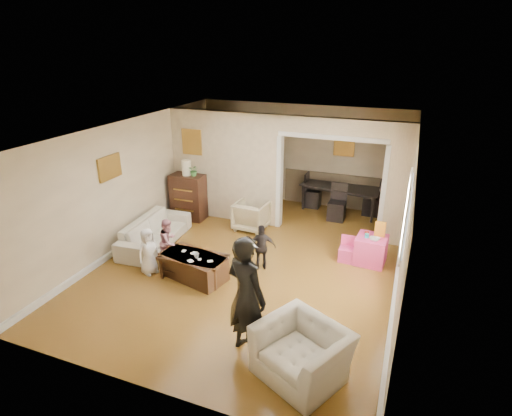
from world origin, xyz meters
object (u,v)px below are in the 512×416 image
at_px(coffee_cup, 196,256).
at_px(child_toddler, 262,247).
at_px(coffee_table, 194,267).
at_px(dresser, 188,197).
at_px(adult_person, 246,296).
at_px(dining_table, 342,198).
at_px(play_table, 371,250).
at_px(sofa, 155,232).
at_px(armchair_back, 251,216).
at_px(child_kneel_a, 149,251).
at_px(table_lamp, 186,168).
at_px(cyan_cup, 367,236).
at_px(armchair_front, 302,353).
at_px(child_kneel_b, 169,242).

xyz_separation_m(coffee_cup, child_toddler, (0.95, 0.80, -0.04)).
bearing_deg(coffee_table, dresser, 121.35).
relative_size(coffee_cup, adult_person, 0.05).
bearing_deg(dining_table, play_table, -60.64).
xyz_separation_m(sofa, dining_table, (3.36, 3.36, 0.06)).
xyz_separation_m(armchair_back, child_kneel_a, (-1.05, -2.51, 0.12)).
relative_size(dresser, dining_table, 0.56).
bearing_deg(dining_table, coffee_table, -107.28).
bearing_deg(table_lamp, coffee_table, -58.65).
bearing_deg(cyan_cup, play_table, 26.57).
distance_m(armchair_front, dresser, 5.61).
xyz_separation_m(play_table, dining_table, (-1.02, 2.51, 0.07)).
distance_m(coffee_cup, child_kneel_a, 0.96).
xyz_separation_m(armchair_back, table_lamp, (-1.66, 0.03, 0.96)).
xyz_separation_m(armchair_front, table_lamp, (-3.93, 4.00, 0.94)).
bearing_deg(child_toddler, child_kneel_a, -0.78).
distance_m(sofa, coffee_cup, 1.80).
bearing_deg(table_lamp, dining_table, 28.61).
distance_m(armchair_back, table_lamp, 1.91).
xyz_separation_m(dresser, table_lamp, (0.00, 0.00, 0.73)).
bearing_deg(armchair_back, coffee_table, 88.23).
bearing_deg(coffee_table, sofa, 148.10).
distance_m(armchair_back, armchair_front, 4.57).
bearing_deg(coffee_table, coffee_cup, -26.57).
height_order(dresser, dining_table, dresser).
height_order(coffee_table, child_kneel_b, child_kneel_b).
distance_m(table_lamp, child_kneel_b, 2.37).
height_order(coffee_cup, child_kneel_b, child_kneel_b).
bearing_deg(coffee_cup, play_table, 31.99).
xyz_separation_m(dining_table, adult_person, (-0.30, -5.68, 0.54)).
distance_m(table_lamp, adult_person, 4.94).
distance_m(play_table, cyan_cup, 0.33).
bearing_deg(armchair_back, dresser, 1.95).
bearing_deg(armchair_back, coffee_cup, 90.70).
bearing_deg(child_kneel_b, coffee_cup, -119.75).
bearing_deg(armchair_back, table_lamp, 1.95).
bearing_deg(armchair_back, adult_person, 113.78).
distance_m(armchair_back, adult_person, 4.10).
xyz_separation_m(sofa, coffee_cup, (1.53, -0.94, 0.21)).
bearing_deg(adult_person, child_toddler, -52.30).
bearing_deg(armchair_front, dining_table, 121.89).
bearing_deg(child_kneel_b, table_lamp, 13.78).
bearing_deg(armchair_front, armchair_back, 146.50).
distance_m(coffee_table, child_kneel_b, 0.80).
relative_size(sofa, armchair_front, 1.83).
distance_m(coffee_cup, play_table, 3.38).
xyz_separation_m(coffee_table, coffee_cup, (0.10, -0.05, 0.27)).
bearing_deg(dining_table, table_lamp, -144.14).
relative_size(adult_person, child_kneel_b, 1.91).
bearing_deg(adult_person, child_kneel_a, -4.64).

